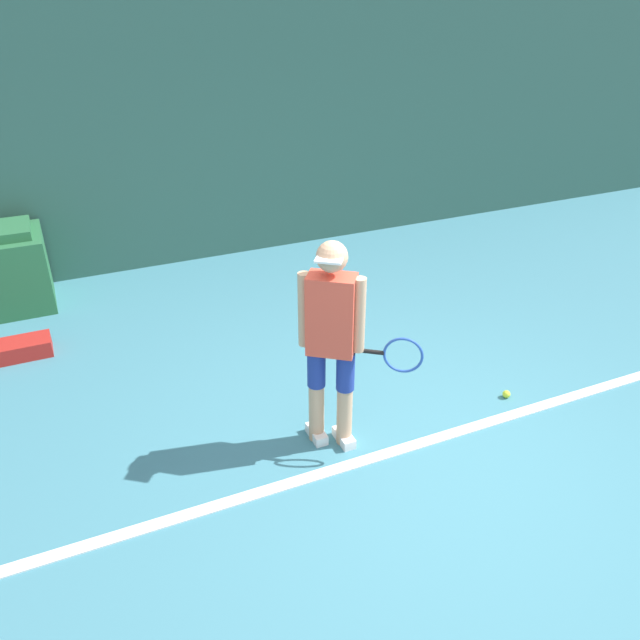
# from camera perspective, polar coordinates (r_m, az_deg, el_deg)

# --- Properties ---
(ground_plane) EXTENTS (24.00, 24.00, 0.00)m
(ground_plane) POSITION_cam_1_polar(r_m,az_deg,el_deg) (4.90, 9.00, -12.57)
(ground_plane) COLOR teal
(back_wall) EXTENTS (24.00, 0.10, 3.05)m
(back_wall) POSITION_cam_1_polar(r_m,az_deg,el_deg) (8.02, -8.02, 16.41)
(back_wall) COLOR #2D564C
(back_wall) RESTS_ON ground_plane
(court_baseline) EXTENTS (21.60, 0.10, 0.01)m
(court_baseline) POSITION_cam_1_polar(r_m,az_deg,el_deg) (4.99, 8.03, -11.45)
(court_baseline) COLOR white
(court_baseline) RESTS_ON ground_plane
(tennis_player) EXTENTS (0.75, 0.58, 1.68)m
(tennis_player) POSITION_cam_1_polar(r_m,az_deg,el_deg) (4.49, 1.15, -1.67)
(tennis_player) COLOR tan
(tennis_player) RESTS_ON ground_plane
(tennis_ball) EXTENTS (0.07, 0.07, 0.07)m
(tennis_ball) POSITION_cam_1_polar(r_m,az_deg,el_deg) (5.69, 16.68, -6.51)
(tennis_ball) COLOR #D1E533
(tennis_ball) RESTS_ON ground_plane
(covered_chair) EXTENTS (0.60, 0.83, 0.92)m
(covered_chair) POSITION_cam_1_polar(r_m,az_deg,el_deg) (7.57, -25.85, 4.33)
(covered_chair) COLOR #28663D
(covered_chair) RESTS_ON ground_plane
(equipment_bag) EXTENTS (0.70, 0.29, 0.16)m
(equipment_bag) POSITION_cam_1_polar(r_m,az_deg,el_deg) (6.66, -26.29, -2.49)
(equipment_bag) COLOR #B2231E
(equipment_bag) RESTS_ON ground_plane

